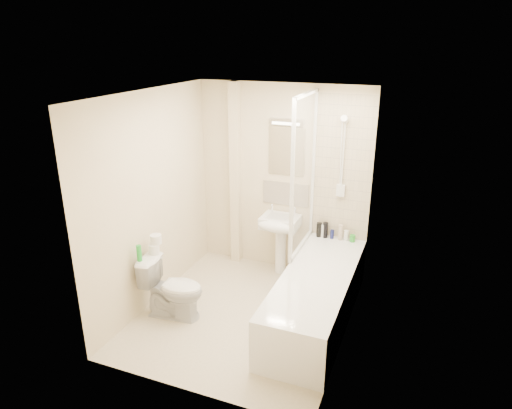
% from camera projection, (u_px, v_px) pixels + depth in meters
% --- Properties ---
extents(floor, '(2.50, 2.50, 0.00)m').
position_uv_depth(floor, '(245.00, 314.00, 5.07)').
color(floor, beige).
rests_on(floor, ground).
extents(wall_back, '(2.20, 0.02, 2.40)m').
position_uv_depth(wall_back, '(282.00, 180.00, 5.74)').
color(wall_back, beige).
rests_on(wall_back, ground).
extents(wall_left, '(0.02, 2.50, 2.40)m').
position_uv_depth(wall_left, '(152.00, 201.00, 5.03)').
color(wall_left, beige).
rests_on(wall_left, ground).
extents(wall_right, '(0.02, 2.50, 2.40)m').
position_uv_depth(wall_right, '(352.00, 230.00, 4.27)').
color(wall_right, beige).
rests_on(wall_right, ground).
extents(ceiling, '(2.20, 2.50, 0.02)m').
position_uv_depth(ceiling, '(242.00, 94.00, 4.23)').
color(ceiling, white).
rests_on(ceiling, wall_back).
extents(tile_back, '(0.70, 0.01, 1.75)m').
position_uv_depth(tile_back, '(343.00, 169.00, 5.39)').
color(tile_back, beige).
rests_on(tile_back, wall_back).
extents(tile_right, '(0.01, 2.10, 1.75)m').
position_uv_depth(tile_right, '(356.00, 200.00, 4.37)').
color(tile_right, beige).
rests_on(tile_right, wall_right).
extents(pipe_boxing, '(0.12, 0.12, 2.40)m').
position_uv_depth(pipe_boxing, '(235.00, 176.00, 5.90)').
color(pipe_boxing, beige).
rests_on(pipe_boxing, ground).
extents(splashback, '(0.60, 0.02, 0.30)m').
position_uv_depth(splashback, '(286.00, 194.00, 5.77)').
color(splashback, beige).
rests_on(splashback, wall_back).
extents(mirror, '(0.46, 0.01, 0.60)m').
position_uv_depth(mirror, '(287.00, 151.00, 5.58)').
color(mirror, white).
rests_on(mirror, wall_back).
extents(strip_light, '(0.42, 0.07, 0.07)m').
position_uv_depth(strip_light, '(287.00, 121.00, 5.43)').
color(strip_light, silver).
rests_on(strip_light, wall_back).
extents(bathtub, '(0.70, 2.10, 0.55)m').
position_uv_depth(bathtub, '(316.00, 296.00, 4.88)').
color(bathtub, white).
rests_on(bathtub, ground).
extents(shower_screen, '(0.04, 0.92, 1.80)m').
position_uv_depth(shower_screen, '(304.00, 174.00, 5.12)').
color(shower_screen, white).
rests_on(shower_screen, bathtub).
extents(shower_fixture, '(0.10, 0.16, 0.99)m').
position_uv_depth(shower_fixture, '(342.00, 160.00, 5.31)').
color(shower_fixture, white).
rests_on(shower_fixture, wall_back).
extents(pedestal_sink, '(0.47, 0.45, 0.90)m').
position_uv_depth(pedestal_sink, '(279.00, 229.00, 5.71)').
color(pedestal_sink, white).
rests_on(pedestal_sink, ground).
extents(bottle_black_a, '(0.07, 0.07, 0.18)m').
position_uv_depth(bottle_black_a, '(319.00, 230.00, 5.68)').
color(bottle_black_a, black).
rests_on(bottle_black_a, bathtub).
extents(bottle_white_a, '(0.06, 0.06, 0.17)m').
position_uv_depth(bottle_white_a, '(323.00, 231.00, 5.66)').
color(bottle_white_a, silver).
rests_on(bottle_white_a, bathtub).
extents(bottle_black_b, '(0.06, 0.06, 0.20)m').
position_uv_depth(bottle_black_b, '(325.00, 230.00, 5.65)').
color(bottle_black_b, black).
rests_on(bottle_black_b, bathtub).
extents(bottle_blue, '(0.05, 0.05, 0.11)m').
position_uv_depth(bottle_blue, '(332.00, 234.00, 5.63)').
color(bottle_blue, navy).
rests_on(bottle_blue, bathtub).
extents(bottle_cream, '(0.05, 0.05, 0.20)m').
position_uv_depth(bottle_cream, '(341.00, 232.00, 5.58)').
color(bottle_cream, beige).
rests_on(bottle_cream, bathtub).
extents(bottle_white_b, '(0.05, 0.05, 0.13)m').
position_uv_depth(bottle_white_b, '(346.00, 236.00, 5.57)').
color(bottle_white_b, white).
rests_on(bottle_white_b, bathtub).
extents(bottle_green, '(0.07, 0.07, 0.09)m').
position_uv_depth(bottle_green, '(352.00, 238.00, 5.55)').
color(bottle_green, green).
rests_on(bottle_green, bathtub).
extents(toilet, '(0.53, 0.75, 0.68)m').
position_uv_depth(toilet, '(173.00, 288.00, 4.94)').
color(toilet, white).
rests_on(toilet, ground).
extents(toilet_roll_lower, '(0.11, 0.11, 0.11)m').
position_uv_depth(toilet_roll_lower, '(154.00, 249.00, 4.95)').
color(toilet_roll_lower, white).
rests_on(toilet_roll_lower, toilet).
extents(toilet_roll_upper, '(0.12, 0.12, 0.10)m').
position_uv_depth(toilet_roll_upper, '(156.00, 239.00, 4.93)').
color(toilet_roll_upper, white).
rests_on(toilet_roll_upper, toilet_roll_lower).
extents(green_bottle, '(0.05, 0.05, 0.18)m').
position_uv_depth(green_bottle, '(139.00, 253.00, 4.78)').
color(green_bottle, green).
rests_on(green_bottle, toilet).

